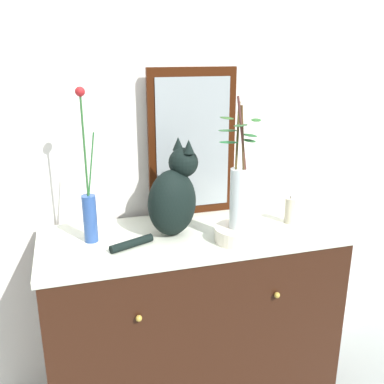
# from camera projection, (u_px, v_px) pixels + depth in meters

# --- Properties ---
(wall_back) EXTENTS (4.40, 0.08, 2.60)m
(wall_back) POSITION_uv_depth(u_px,v_px,m) (172.00, 121.00, 1.98)
(wall_back) COLOR white
(wall_back) RESTS_ON ground_plane
(sideboard) EXTENTS (1.25, 0.52, 0.88)m
(sideboard) POSITION_uv_depth(u_px,v_px,m) (192.00, 323.00, 1.95)
(sideboard) COLOR black
(sideboard) RESTS_ON ground_plane
(mirror_leaning) EXTENTS (0.40, 0.03, 0.66)m
(mirror_leaning) POSITION_uv_depth(u_px,v_px,m) (192.00, 144.00, 1.93)
(mirror_leaning) COLOR #331305
(mirror_leaning) RESTS_ON sideboard
(cat_sitting) EXTENTS (0.40, 0.24, 0.40)m
(cat_sitting) POSITION_uv_depth(u_px,v_px,m) (173.00, 196.00, 1.75)
(cat_sitting) COLOR black
(cat_sitting) RESTS_ON sideboard
(vase_slim_green) EXTENTS (0.07, 0.05, 0.60)m
(vase_slim_green) POSITION_uv_depth(u_px,v_px,m) (89.00, 207.00, 1.69)
(vase_slim_green) COLOR #2C4D94
(vase_slim_green) RESTS_ON sideboard
(bowl_porcelain) EXTENTS (0.19, 0.19, 0.06)m
(bowl_porcelain) POSITION_uv_depth(u_px,v_px,m) (238.00, 234.00, 1.73)
(bowl_porcelain) COLOR silver
(bowl_porcelain) RESTS_ON sideboard
(vase_glass_clear) EXTENTS (0.14, 0.18, 0.52)m
(vase_glass_clear) POSITION_uv_depth(u_px,v_px,m) (239.00, 191.00, 1.67)
(vase_glass_clear) COLOR silver
(vase_glass_clear) RESTS_ON bowl_porcelain
(candle_pillar) EXTENTS (0.04, 0.04, 0.12)m
(candle_pillar) POSITION_uv_depth(u_px,v_px,m) (290.00, 211.00, 1.90)
(candle_pillar) COLOR #BDB399
(candle_pillar) RESTS_ON sideboard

